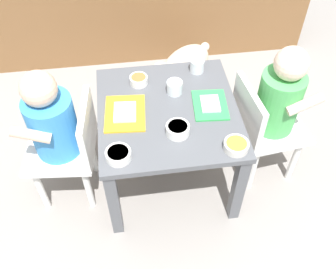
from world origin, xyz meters
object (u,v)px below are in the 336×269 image
seated_child_right (276,103)px  water_cup_left (197,66)px  dining_table (168,122)px  water_cup_right (175,88)px  seated_child_left (56,126)px  dog (182,67)px  cereal_bowl_right_side (139,80)px  food_tray_right (210,105)px  veggie_bowl_far (178,129)px  food_tray_left (125,113)px  veggie_bowl_near (118,155)px  cereal_bowl_left_side (236,145)px

seated_child_right → water_cup_left: bearing=139.2°
dining_table → water_cup_right: size_ratio=9.00×
seated_child_left → seated_child_right: seated_child_right is taller
seated_child_right → dog: seated_child_right is taller
seated_child_left → dog: bearing=42.9°
seated_child_right → cereal_bowl_right_side: (-0.54, 0.20, 0.02)m
dog → cereal_bowl_right_side: size_ratio=5.04×
food_tray_right → dog: bearing=92.3°
seated_child_left → water_cup_left: seated_child_left is taller
dog → cereal_bowl_right_side: (-0.25, -0.35, 0.23)m
water_cup_right → veggie_bowl_far: (-0.02, -0.23, -0.00)m
food_tray_left → dining_table: bearing=0.5°
veggie_bowl_near → veggie_bowl_far: bearing=21.4°
food_tray_left → water_cup_left: bearing=34.4°
dog → food_tray_left: (-0.32, -0.53, 0.22)m
dining_table → water_cup_right: water_cup_right is taller
seated_child_right → water_cup_right: (-0.40, 0.12, 0.02)m
seated_child_right → dog: (-0.29, 0.55, -0.22)m
cereal_bowl_left_side → cereal_bowl_right_side: size_ratio=1.21×
seated_child_left → water_cup_right: bearing=14.3°
dining_table → veggie_bowl_near: (-0.21, -0.22, 0.09)m
food_tray_right → veggie_bowl_near: size_ratio=1.98×
seated_child_left → veggie_bowl_near: (0.23, -0.19, 0.02)m
dining_table → veggie_bowl_far: (0.02, -0.13, 0.09)m
veggie_bowl_far → dog: bearing=78.7°
cereal_bowl_right_side → veggie_bowl_near: bearing=-105.2°
water_cup_right → veggie_bowl_far: bearing=-95.6°
food_tray_right → veggie_bowl_near: bearing=-150.4°
dining_table → seated_child_left: 0.45m
cereal_bowl_right_side → water_cup_right: bearing=-28.7°
cereal_bowl_left_side → dog: bearing=95.1°
food_tray_left → veggie_bowl_far: 0.23m
dog → cereal_bowl_left_side: size_ratio=4.16×
seated_child_right → cereal_bowl_right_side: size_ratio=8.97×
food_tray_left → veggie_bowl_far: veggie_bowl_far is taller
food_tray_right → cereal_bowl_right_side: cereal_bowl_right_side is taller
dining_table → seated_child_right: 0.45m
water_cup_left → cereal_bowl_right_side: bearing=-169.6°
seated_child_left → veggie_bowl_far: bearing=-12.8°
dog → veggie_bowl_far: size_ratio=4.30×
food_tray_right → water_cup_right: 0.17m
water_cup_left → cereal_bowl_right_side: size_ratio=0.81×
seated_child_right → veggie_bowl_far: seated_child_right is taller
water_cup_right → cereal_bowl_left_side: water_cup_right is taller
food_tray_left → water_cup_right: (0.21, 0.10, 0.02)m
veggie_bowl_far → cereal_bowl_right_side: veggie_bowl_far is taller
food_tray_left → veggie_bowl_far: bearing=-33.7°
water_cup_right → veggie_bowl_near: bearing=-128.2°
veggie_bowl_far → cereal_bowl_right_side: size_ratio=1.17×
water_cup_left → water_cup_right: water_cup_left is taller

